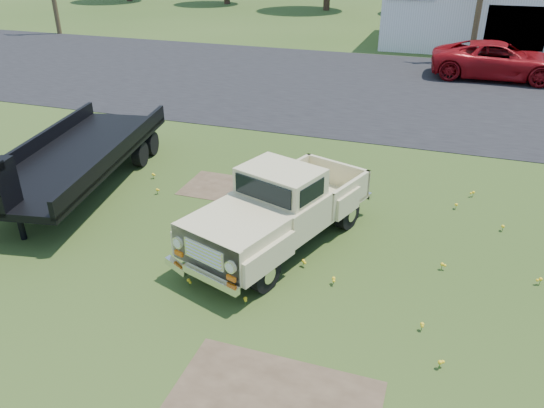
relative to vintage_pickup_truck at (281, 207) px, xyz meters
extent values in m
plane|color=#2C4516|center=(-0.24, -1.27, -0.89)|extent=(140.00, 140.00, 0.00)
cube|color=black|center=(-0.24, 13.73, -0.89)|extent=(90.00, 14.00, 0.02)
cube|color=#483726|center=(1.26, -4.27, -0.89)|extent=(3.00, 2.00, 0.01)
cube|color=#483726|center=(-2.24, 2.23, -0.89)|extent=(2.20, 1.60, 0.01)
cube|color=silver|center=(5.76, 25.73, 1.11)|extent=(14.00, 8.00, 4.00)
cube|color=black|center=(5.76, 21.78, 0.71)|extent=(3.00, 0.10, 2.20)
imported|color=maroon|center=(4.89, 17.07, -0.07)|extent=(5.90, 2.76, 1.63)
camera|label=1|loc=(3.00, -9.36, 5.13)|focal=35.00mm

